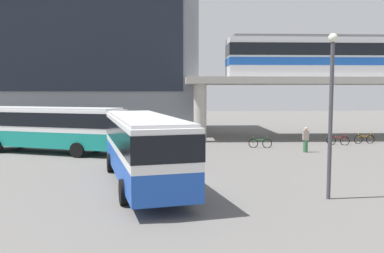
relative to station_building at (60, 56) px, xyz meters
The scene contains 11 objects.
ground_plane 20.39m from the station_building, 51.06° to the right, with size 120.00×120.00×0.00m, color #605E5B.
station_building is the anchor object (origin of this frame).
elevated_platform 27.39m from the station_building, 14.31° to the right, with size 26.39×6.97×5.59m.
train 28.14m from the station_building, 13.82° to the right, with size 20.62×2.96×3.84m.
bus_main 28.22m from the station_building, 67.13° to the right, with size 5.05×11.33×3.22m.
bus_secondary 16.72m from the station_building, 77.75° to the right, with size 11.25×6.14×3.22m.
bicycle_orange 31.12m from the station_building, 21.68° to the right, with size 1.79×0.13×1.04m.
bicycle_red 29.14m from the station_building, 25.12° to the right, with size 1.71×0.66×1.04m.
bicycle_green 24.27m from the station_building, 35.35° to the right, with size 1.78×0.34×1.04m.
pedestrian_near_building 27.62m from the station_building, 36.16° to the right, with size 0.40×0.32×1.81m.
lamp_post 33.91m from the station_building, 56.84° to the right, with size 0.36×0.36×6.61m.
Camera 1 is at (0.45, -19.37, 4.34)m, focal length 37.71 mm.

